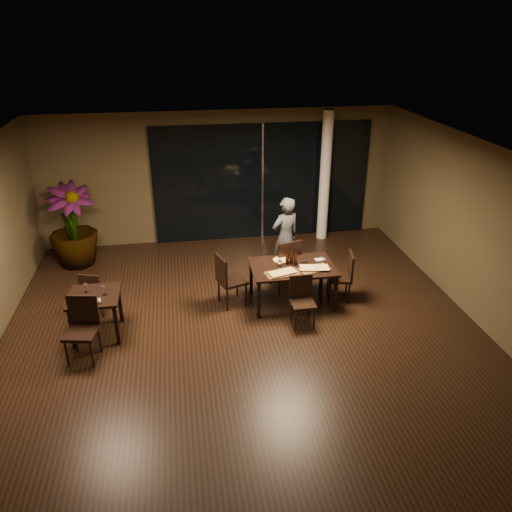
% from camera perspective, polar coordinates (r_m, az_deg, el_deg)
% --- Properties ---
extents(ground, '(8.00, 8.00, 0.00)m').
position_cam_1_polar(ground, '(8.53, -1.35, -8.53)').
color(ground, black).
rests_on(ground, ground).
extents(wall_back, '(8.00, 0.10, 3.00)m').
position_cam_1_polar(wall_back, '(11.57, -4.30, 9.01)').
color(wall_back, '#453B25').
rests_on(wall_back, ground).
extents(wall_front, '(8.00, 0.10, 3.00)m').
position_cam_1_polar(wall_front, '(4.51, 6.29, -21.24)').
color(wall_front, '#453B25').
rests_on(wall_front, ground).
extents(wall_right, '(0.10, 8.00, 3.00)m').
position_cam_1_polar(wall_right, '(9.21, 24.38, 2.31)').
color(wall_right, '#453B25').
rests_on(wall_right, ground).
extents(ceiling, '(8.00, 8.00, 0.04)m').
position_cam_1_polar(ceiling, '(7.28, -1.59, 11.57)').
color(ceiling, silver).
rests_on(ceiling, wall_back).
extents(window_panel, '(5.00, 0.06, 2.70)m').
position_cam_1_polar(window_panel, '(11.65, 0.72, 8.43)').
color(window_panel, black).
rests_on(window_panel, ground).
extents(column, '(0.24, 0.24, 3.00)m').
position_cam_1_polar(column, '(11.64, 7.88, 8.94)').
color(column, white).
rests_on(column, ground).
extents(main_table, '(1.50, 1.00, 0.75)m').
position_cam_1_polar(main_table, '(9.03, 4.18, -1.56)').
color(main_table, black).
rests_on(main_table, ground).
extents(side_table, '(0.80, 0.80, 0.75)m').
position_cam_1_polar(side_table, '(8.52, -17.94, -5.01)').
color(side_table, black).
rests_on(side_table, ground).
extents(chair_main_far, '(0.59, 0.59, 1.04)m').
position_cam_1_polar(chair_main_far, '(9.52, 3.50, -0.65)').
color(chair_main_far, black).
rests_on(chair_main_far, ground).
extents(chair_main_near, '(0.40, 0.40, 0.86)m').
position_cam_1_polar(chair_main_near, '(8.54, 5.26, -4.76)').
color(chair_main_near, black).
rests_on(chair_main_near, ground).
extents(chair_main_left, '(0.58, 0.58, 1.00)m').
position_cam_1_polar(chair_main_left, '(8.99, -3.27, -2.51)').
color(chair_main_left, black).
rests_on(chair_main_left, ground).
extents(chair_main_right, '(0.51, 0.51, 0.93)m').
position_cam_1_polar(chair_main_right, '(9.33, 10.02, -2.03)').
color(chair_main_right, black).
rests_on(chair_main_right, ground).
extents(chair_side_far, '(0.49, 0.49, 0.84)m').
position_cam_1_polar(chair_side_far, '(9.18, -18.05, -3.83)').
color(chair_side_far, black).
rests_on(chair_side_far, ground).
extents(chair_side_near, '(0.55, 0.55, 1.01)m').
position_cam_1_polar(chair_side_near, '(8.10, -19.23, -7.44)').
color(chair_side_near, black).
rests_on(chair_side_near, ground).
extents(diner, '(0.66, 0.55, 1.67)m').
position_cam_1_polar(diner, '(9.95, 3.37, 2.13)').
color(diner, '#313437').
rests_on(diner, ground).
extents(potted_plant, '(1.28, 1.28, 1.76)m').
position_cam_1_polar(potted_plant, '(11.05, -20.24, 3.25)').
color(potted_plant, '#1D511B').
rests_on(potted_plant, ground).
extents(pizza_board_left, '(0.64, 0.40, 0.01)m').
position_cam_1_polar(pizza_board_left, '(8.70, 3.02, -2.00)').
color(pizza_board_left, '#452E16').
rests_on(pizza_board_left, main_table).
extents(pizza_board_right, '(0.61, 0.42, 0.01)m').
position_cam_1_polar(pizza_board_right, '(8.91, 6.68, -1.47)').
color(pizza_board_right, '#473017').
rests_on(pizza_board_right, main_table).
extents(oblong_pizza_left, '(0.50, 0.33, 0.02)m').
position_cam_1_polar(oblong_pizza_left, '(8.70, 3.02, -1.91)').
color(oblong_pizza_left, maroon).
rests_on(oblong_pizza_left, pizza_board_left).
extents(oblong_pizza_right, '(0.52, 0.29, 0.02)m').
position_cam_1_polar(oblong_pizza_right, '(8.90, 6.68, -1.38)').
color(oblong_pizza_right, '#681909').
rests_on(oblong_pizza_right, pizza_board_right).
extents(round_pizza, '(0.28, 0.28, 0.01)m').
position_cam_1_polar(round_pizza, '(9.18, 2.87, -0.47)').
color(round_pizza, red).
rests_on(round_pizza, main_table).
extents(bottle_a, '(0.06, 0.06, 0.27)m').
position_cam_1_polar(bottle_a, '(8.99, 3.58, -0.16)').
color(bottle_a, black).
rests_on(bottle_a, main_table).
extents(bottle_b, '(0.07, 0.07, 0.30)m').
position_cam_1_polar(bottle_b, '(8.96, 4.55, -0.20)').
color(bottle_b, black).
rests_on(bottle_b, main_table).
extents(bottle_c, '(0.07, 0.07, 0.30)m').
position_cam_1_polar(bottle_c, '(8.99, 4.06, -0.06)').
color(bottle_c, black).
rests_on(bottle_c, main_table).
extents(tumbler_left, '(0.08, 0.08, 0.10)m').
position_cam_1_polar(tumbler_left, '(8.96, 2.72, -0.86)').
color(tumbler_left, white).
rests_on(tumbler_left, main_table).
extents(tumbler_right, '(0.07, 0.07, 0.09)m').
position_cam_1_polar(tumbler_right, '(9.12, 5.57, -0.49)').
color(tumbler_right, white).
rests_on(tumbler_right, main_table).
extents(napkin_near, '(0.20, 0.16, 0.01)m').
position_cam_1_polar(napkin_near, '(9.01, 7.64, -1.19)').
color(napkin_near, white).
rests_on(napkin_near, main_table).
extents(napkin_far, '(0.19, 0.12, 0.01)m').
position_cam_1_polar(napkin_far, '(9.26, 7.33, -0.40)').
color(napkin_far, white).
rests_on(napkin_far, main_table).
extents(wine_glass_a, '(0.07, 0.07, 0.16)m').
position_cam_1_polar(wine_glass_a, '(8.55, -18.87, -3.46)').
color(wine_glass_a, white).
rests_on(wine_glass_a, side_table).
extents(wine_glass_b, '(0.07, 0.07, 0.17)m').
position_cam_1_polar(wine_glass_b, '(8.38, -17.02, -3.77)').
color(wine_glass_b, white).
rests_on(wine_glass_b, side_table).
extents(side_napkin, '(0.20, 0.16, 0.01)m').
position_cam_1_polar(side_napkin, '(8.27, -17.97, -4.94)').
color(side_napkin, white).
rests_on(side_napkin, side_table).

